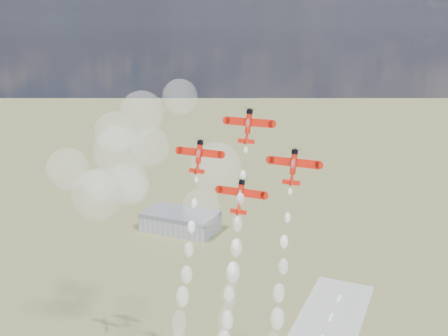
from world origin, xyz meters
TOP-DOWN VIEW (x-y plane):
  - hangar at (-120.00, 180.00)m, footprint 50.00×28.00m
  - plane_lead at (-7.08, 12.01)m, footprint 13.30×5.26m
  - plane_left at (-20.74, 9.38)m, footprint 13.30×5.26m
  - plane_right at (6.59, 9.38)m, footprint 13.30×5.26m
  - plane_slot at (-7.08, 6.76)m, footprint 13.30×5.26m
  - smoke_trail_lead at (-7.18, -1.08)m, footprint 5.21×17.14m
  - smoke_trail_left at (-20.82, -4.10)m, footprint 5.14×17.77m
  - drifted_smoke_cloud at (-52.71, 25.92)m, footprint 60.01×36.30m

SIDE VIEW (x-z plane):
  - hangar at x=-120.00m, z-range 0.00..13.00m
  - smoke_trail_left at x=-20.82m, z-range 28.64..82.42m
  - smoke_trail_lead at x=-7.18m, z-range 36.99..91.71m
  - drifted_smoke_cloud at x=-52.71m, z-range 68.54..117.50m
  - plane_slot at x=-7.08m, z-range 88.70..97.99m
  - plane_left at x=-20.74m, z-range 97.90..107.19m
  - plane_right at x=6.59m, z-range 97.90..107.19m
  - plane_lead at x=-7.08m, z-range 107.10..116.39m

